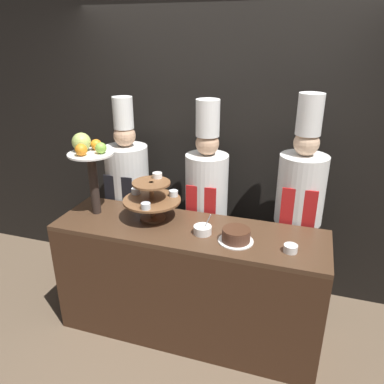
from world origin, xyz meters
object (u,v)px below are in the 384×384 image
at_px(tiered_stand, 152,197).
at_px(cake_round, 236,236).
at_px(serving_bowl_near, 203,230).
at_px(chef_center_left, 207,199).
at_px(cup_white, 291,248).
at_px(chef_center_right, 299,206).
at_px(fruit_pedestal, 89,157).
at_px(chef_left, 128,191).

distance_m(tiered_stand, cake_round, 0.71).
distance_m(serving_bowl_near, chef_center_left, 0.55).
relative_size(tiered_stand, chef_center_left, 0.24).
bearing_deg(cup_white, serving_bowl_near, 174.53).
xyz_separation_m(serving_bowl_near, chef_center_right, (0.63, 0.54, 0.04)).
height_order(tiered_stand, chef_center_left, chef_center_left).
height_order(cake_round, serving_bowl_near, serving_bowl_near).
bearing_deg(cup_white, chef_center_left, 140.91).
bearing_deg(cake_round, tiered_stand, 167.48).
bearing_deg(chef_center_left, serving_bowl_near, -77.41).
distance_m(cup_white, chef_center_right, 0.60).
bearing_deg(chef_center_right, cup_white, -91.47).
xyz_separation_m(fruit_pedestal, cup_white, (1.54, -0.14, -0.43)).
distance_m(cake_round, serving_bowl_near, 0.25).
distance_m(cup_white, serving_bowl_near, 0.62).
xyz_separation_m(tiered_stand, chef_center_right, (1.07, 0.42, -0.11)).
bearing_deg(tiered_stand, chef_left, 135.06).
relative_size(cake_round, chef_center_right, 0.13).
bearing_deg(chef_center_right, cake_round, -123.59).
distance_m(cake_round, chef_center_left, 0.68).
bearing_deg(chef_center_right, fruit_pedestal, -163.54).
height_order(cup_white, chef_left, chef_left).
relative_size(tiered_stand, cup_white, 4.82).
bearing_deg(cake_round, chef_left, 152.56).
xyz_separation_m(tiered_stand, serving_bowl_near, (0.44, -0.12, -0.15)).
relative_size(chef_left, chef_center_left, 0.99).
distance_m(fruit_pedestal, cake_round, 1.25).
relative_size(cup_white, chef_left, 0.05).
height_order(fruit_pedestal, serving_bowl_near, fruit_pedestal).
bearing_deg(tiered_stand, chef_center_right, 21.69).
height_order(cup_white, serving_bowl_near, serving_bowl_near).
height_order(tiered_stand, serving_bowl_near, tiered_stand).
distance_m(tiered_stand, chef_left, 0.62).
xyz_separation_m(cake_round, serving_bowl_near, (-0.25, 0.04, -0.02)).
height_order(chef_left, chef_center_right, chef_center_right).
relative_size(cake_round, chef_center_left, 0.14).
bearing_deg(chef_left, chef_center_left, 0.00).
bearing_deg(fruit_pedestal, chef_center_right, 16.46).
bearing_deg(chef_center_left, fruit_pedestal, -150.28).
relative_size(serving_bowl_near, chef_left, 0.09).
bearing_deg(chef_left, tiered_stand, -44.94).
bearing_deg(chef_left, serving_bowl_near, -32.08).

